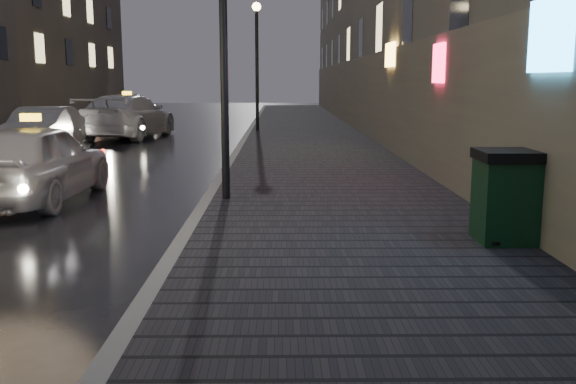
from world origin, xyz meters
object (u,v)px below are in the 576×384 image
lamp_far (257,50)px  trash_bin (507,195)px  taxi_mid (128,116)px  car_left_mid (42,130)px  taxi_far (128,106)px  lamp_near (223,7)px  taxi_near (34,162)px

lamp_far → trash_bin: 19.76m
taxi_mid → car_left_mid: bearing=81.8°
trash_bin → taxi_far: (-12.22, 30.96, -0.03)m
trash_bin → lamp_near: bearing=142.0°
taxi_near → car_left_mid: taxi_near is taller
trash_bin → taxi_mid: taxi_mid is taller
taxi_near → taxi_far: taxi_near is taller
car_left_mid → taxi_far: bearing=94.5°
lamp_far → taxi_near: size_ratio=1.19×
lamp_near → taxi_far: 29.12m
trash_bin → car_left_mid: (-10.48, 12.09, -0.06)m
car_left_mid → taxi_near: bearing=-71.6°
trash_bin → taxi_near: bearing=154.9°
trash_bin → taxi_far: 33.28m
trash_bin → taxi_mid: bearing=118.3°
car_left_mid → lamp_far: bearing=46.6°
taxi_near → taxi_mid: (-1.43, 13.63, 0.09)m
lamp_near → lamp_far: (0.00, 16.00, 0.00)m
trash_bin → taxi_far: taxi_far is taller
lamp_near → trash_bin: 5.75m
taxi_near → lamp_far: bearing=-101.2°
taxi_near → taxi_mid: bearing=-82.0°
lamp_far → car_left_mid: lamp_far is taller
lamp_near → car_left_mid: 11.40m
trash_bin → taxi_near: (-7.57, 3.66, -0.01)m
lamp_near → taxi_near: 4.56m
taxi_near → lamp_near: bearing=174.2°
taxi_near → car_left_mid: bearing=-68.9°
lamp_near → trash_bin: lamp_near is taller
lamp_far → trash_bin: bearing=-78.4°
taxi_far → lamp_far: bearing=-59.1°
trash_bin → taxi_far: bearing=112.3°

